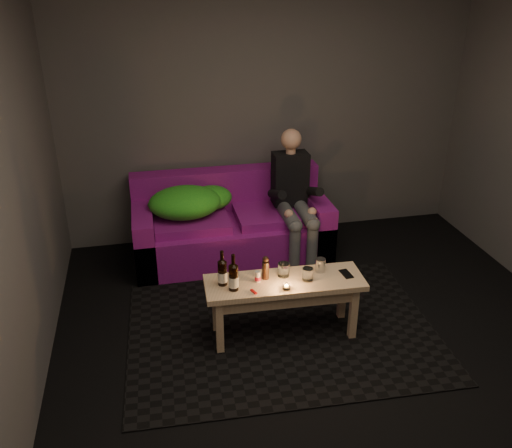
{
  "coord_description": "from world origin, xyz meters",
  "views": [
    {
      "loc": [
        -1.2,
        -2.8,
        2.55
      ],
      "look_at": [
        -0.33,
        1.27,
        0.56
      ],
      "focal_mm": 38.0,
      "sensor_mm": 36.0,
      "label": 1
    }
  ],
  "objects_px": {
    "sofa": "(231,227)",
    "coffee_table": "(284,290)",
    "beer_bottle_a": "(222,272)",
    "beer_bottle_b": "(234,277)",
    "steel_cup": "(320,265)",
    "person": "(294,195)"
  },
  "relations": [
    {
      "from": "sofa",
      "to": "coffee_table",
      "type": "distance_m",
      "value": 1.36
    },
    {
      "from": "sofa",
      "to": "beer_bottle_a",
      "type": "distance_m",
      "value": 1.37
    },
    {
      "from": "sofa",
      "to": "beer_bottle_a",
      "type": "bearing_deg",
      "value": -102.09
    },
    {
      "from": "beer_bottle_b",
      "to": "steel_cup",
      "type": "xyz_separation_m",
      "value": [
        0.68,
        0.12,
        -0.05
      ]
    },
    {
      "from": "person",
      "to": "beer_bottle_a",
      "type": "distance_m",
      "value": 1.44
    },
    {
      "from": "beer_bottle_b",
      "to": "steel_cup",
      "type": "relative_size",
      "value": 2.71
    },
    {
      "from": "person",
      "to": "beer_bottle_a",
      "type": "xyz_separation_m",
      "value": [
        -0.86,
        -1.16,
        -0.05
      ]
    },
    {
      "from": "steel_cup",
      "to": "sofa",
      "type": "bearing_deg",
      "value": 109.99
    },
    {
      "from": "sofa",
      "to": "steel_cup",
      "type": "distance_m",
      "value": 1.38
    },
    {
      "from": "person",
      "to": "beer_bottle_a",
      "type": "height_order",
      "value": "person"
    },
    {
      "from": "beer_bottle_a",
      "to": "person",
      "type": "bearing_deg",
      "value": 53.58
    },
    {
      "from": "coffee_table",
      "to": "beer_bottle_a",
      "type": "distance_m",
      "value": 0.49
    },
    {
      "from": "beer_bottle_a",
      "to": "beer_bottle_b",
      "type": "bearing_deg",
      "value": -52.33
    },
    {
      "from": "sofa",
      "to": "steel_cup",
      "type": "bearing_deg",
      "value": -70.01
    },
    {
      "from": "beer_bottle_b",
      "to": "beer_bottle_a",
      "type": "bearing_deg",
      "value": 127.67
    },
    {
      "from": "sofa",
      "to": "coffee_table",
      "type": "height_order",
      "value": "sofa"
    },
    {
      "from": "sofa",
      "to": "person",
      "type": "distance_m",
      "value": 0.69
    },
    {
      "from": "coffee_table",
      "to": "steel_cup",
      "type": "bearing_deg",
      "value": 13.57
    },
    {
      "from": "sofa",
      "to": "person",
      "type": "bearing_deg",
      "value": -14.43
    },
    {
      "from": "coffee_table",
      "to": "beer_bottle_a",
      "type": "relative_size",
      "value": 4.35
    },
    {
      "from": "beer_bottle_b",
      "to": "steel_cup",
      "type": "height_order",
      "value": "beer_bottle_b"
    },
    {
      "from": "beer_bottle_b",
      "to": "sofa",
      "type": "bearing_deg",
      "value": 81.25
    }
  ]
}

